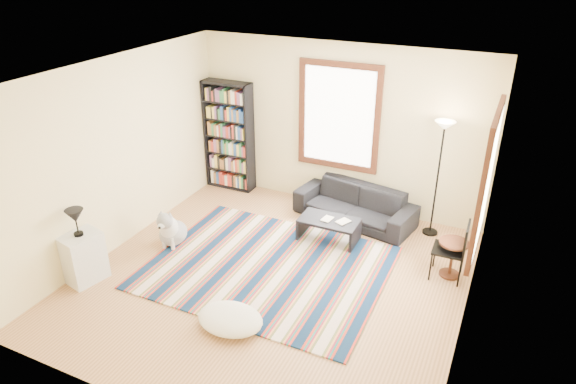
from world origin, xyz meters
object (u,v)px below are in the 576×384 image
at_px(floor_cushion, 230,319).
at_px(white_cabinet, 84,257).
at_px(dog, 172,226).
at_px(floor_lamp, 437,180).
at_px(sofa, 355,204).
at_px(bookshelf, 229,136).
at_px(folding_chair, 449,250).
at_px(side_table, 452,259).
at_px(coffee_table, 329,230).

xyz_separation_m(floor_cushion, white_cabinet, (-2.28, -0.00, 0.25)).
bearing_deg(dog, white_cabinet, -122.87).
bearing_deg(floor_lamp, sofa, -175.38).
height_order(sofa, white_cabinet, white_cabinet).
xyz_separation_m(bookshelf, folding_chair, (4.18, -1.28, -0.57)).
bearing_deg(floor_lamp, floor_cushion, -118.37).
relative_size(floor_lamp, white_cabinet, 2.66).
xyz_separation_m(side_table, white_cabinet, (-4.50, -2.20, 0.08)).
bearing_deg(white_cabinet, side_table, 38.94).
distance_m(side_table, dog, 4.09).
height_order(floor_cushion, floor_lamp, floor_lamp).
bearing_deg(floor_lamp, dog, -150.50).
relative_size(sofa, bookshelf, 0.99).
height_order(floor_lamp, folding_chair, floor_lamp).
height_order(coffee_table, side_table, side_table).
distance_m(bookshelf, white_cabinet, 3.49).
height_order(floor_cushion, folding_chair, folding_chair).
bearing_deg(bookshelf, dog, -83.29).
bearing_deg(folding_chair, white_cabinet, -155.79).
xyz_separation_m(sofa, dog, (-2.27, -1.88, 0.02)).
bearing_deg(coffee_table, dog, -152.51).
distance_m(bookshelf, dog, 2.28).
relative_size(floor_lamp, dog, 3.00).
distance_m(sofa, side_table, 1.95).
height_order(bookshelf, white_cabinet, bookshelf).
height_order(coffee_table, folding_chair, folding_chair).
bearing_deg(side_table, sofa, 150.89).
height_order(bookshelf, folding_chair, bookshelf).
distance_m(bookshelf, floor_cushion, 4.06).
bearing_deg(floor_cushion, floor_lamp, 61.63).
bearing_deg(sofa, side_table, -18.10).
bearing_deg(floor_lamp, side_table, -65.91).
xyz_separation_m(floor_lamp, folding_chair, (0.42, -1.11, -0.50)).
bearing_deg(folding_chair, side_table, 45.98).
bearing_deg(floor_cushion, dog, 144.27).
bearing_deg(folding_chair, coffee_table, 171.51).
distance_m(sofa, dog, 2.95).
bearing_deg(side_table, coffee_table, 174.89).
xyz_separation_m(floor_cushion, folding_chair, (2.17, 2.14, 0.33)).
relative_size(side_table, dog, 0.87).
relative_size(folding_chair, dog, 1.39).
height_order(bookshelf, coffee_table, bookshelf).
distance_m(floor_cushion, folding_chair, 3.07).
relative_size(bookshelf, floor_lamp, 1.08).
xyz_separation_m(bookshelf, white_cabinet, (-0.27, -3.42, -0.65)).
distance_m(sofa, coffee_table, 0.81).
height_order(sofa, bookshelf, bookshelf).
height_order(floor_lamp, white_cabinet, floor_lamp).
xyz_separation_m(floor_cushion, floor_lamp, (1.75, 3.25, 0.83)).
bearing_deg(side_table, dog, -166.79).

